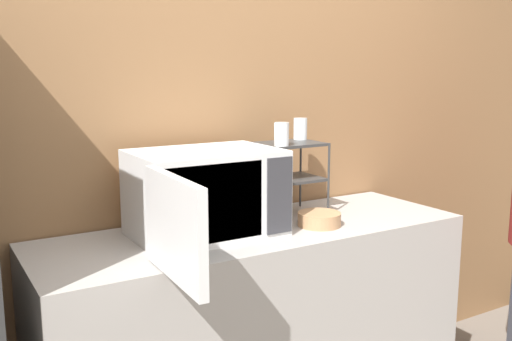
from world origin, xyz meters
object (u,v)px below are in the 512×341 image
(glass_back_right, at_px, (300,129))
(bowl, at_px, (319,219))
(dish_rack, at_px, (290,163))
(microwave, at_px, (204,194))
(glass_front_left, at_px, (281,134))

(glass_back_right, bearing_deg, bowl, -109.36)
(dish_rack, bearing_deg, bowl, -89.84)
(microwave, distance_m, bowl, 0.50)
(dish_rack, relative_size, glass_back_right, 3.31)
(glass_back_right, bearing_deg, microwave, -162.65)
(dish_rack, distance_m, glass_front_left, 0.18)
(microwave, relative_size, glass_back_right, 8.31)
(microwave, height_order, glass_front_left, glass_front_left)
(bowl, bearing_deg, glass_front_left, 124.04)
(glass_front_left, bearing_deg, bowl, -55.96)
(microwave, height_order, glass_back_right, glass_back_right)
(microwave, bearing_deg, glass_front_left, 5.73)
(dish_rack, height_order, glass_front_left, glass_front_left)
(dish_rack, height_order, glass_back_right, glass_back_right)
(dish_rack, bearing_deg, microwave, -166.73)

